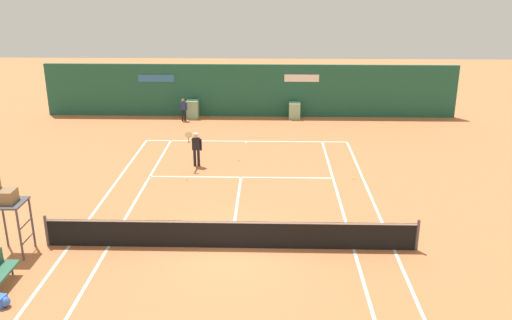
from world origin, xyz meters
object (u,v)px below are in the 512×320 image
object	(u,v)px
player_on_baseline	(196,146)
tennis_ball_near_service_line	(187,179)
umpire_chair	(7,202)
tennis_ball_by_sideline	(239,160)
tennis_ball_mid_court	(354,178)
ball_kid_left_post	(183,108)

from	to	relation	value
player_on_baseline	tennis_ball_near_service_line	size ratio (longest dim) A/B	26.61
umpire_chair	tennis_ball_by_sideline	bearing A→B (deg)	144.04
player_on_baseline	tennis_ball_mid_court	distance (m)	7.22
ball_kid_left_post	tennis_ball_near_service_line	world-z (taller)	ball_kid_left_post
tennis_ball_near_service_line	tennis_ball_by_sideline	distance (m)	3.35
umpire_chair	tennis_ball_near_service_line	xyz separation A→B (m)	(4.55, 6.54, -1.73)
player_on_baseline	tennis_ball_mid_court	xyz separation A→B (m)	(7.01, -1.47, -0.92)
tennis_ball_mid_court	tennis_ball_by_sideline	bearing A→B (deg)	155.66
umpire_chair	ball_kid_left_post	size ratio (longest dim) A/B	1.91
ball_kid_left_post	tennis_ball_near_service_line	distance (m)	9.88
ball_kid_left_post	tennis_ball_near_service_line	xyz separation A→B (m)	(1.61, -9.72, -0.74)
ball_kid_left_post	tennis_ball_by_sideline	bearing A→B (deg)	115.93
umpire_chair	player_on_baseline	world-z (taller)	umpire_chair
tennis_ball_by_sideline	tennis_ball_mid_court	size ratio (longest dim) A/B	1.00
ball_kid_left_post	tennis_ball_mid_court	distance (m)	12.92
umpire_chair	tennis_ball_mid_court	size ratio (longest dim) A/B	37.86
ball_kid_left_post	tennis_ball_near_service_line	bearing A→B (deg)	97.83
tennis_ball_near_service_line	tennis_ball_by_sideline	bearing A→B (deg)	51.33
player_on_baseline	ball_kid_left_post	world-z (taller)	player_on_baseline
player_on_baseline	ball_kid_left_post	size ratio (longest dim) A/B	1.35
umpire_chair	player_on_baseline	bearing A→B (deg)	150.30
ball_kid_left_post	tennis_ball_mid_court	size ratio (longest dim) A/B	19.78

